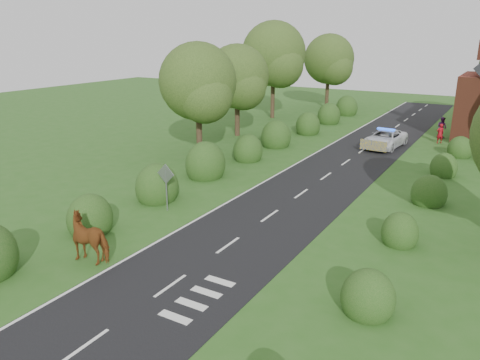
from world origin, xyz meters
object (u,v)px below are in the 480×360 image
Objects in this scene: road_sign at (166,180)px; pedestrian_purple at (442,127)px; police_van at (385,139)px; pedestrian_red at (440,134)px; cow at (92,240)px.

pedestrian_purple is (9.55, 26.48, -0.73)m from road_sign.
police_van is 5.27m from pedestrian_red.
pedestrian_purple reaches higher than pedestrian_red.
police_van is at bearing 72.89° from road_sign.
cow is 0.44× the size of police_van.
police_van is 7.18m from pedestrian_purple.
cow is (0.87, -5.85, -0.83)m from road_sign.
pedestrian_purple is at bearing -120.66° from pedestrian_red.
police_van is 2.89× the size of pedestrian_purple.
pedestrian_purple reaches higher than cow.
pedestrian_purple is at bearing 67.88° from police_van.
police_van is at bearing 11.14° from pedestrian_red.
pedestrian_red reaches higher than police_van.
road_sign is at bearing 177.33° from cow.
road_sign is 21.09m from police_van.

